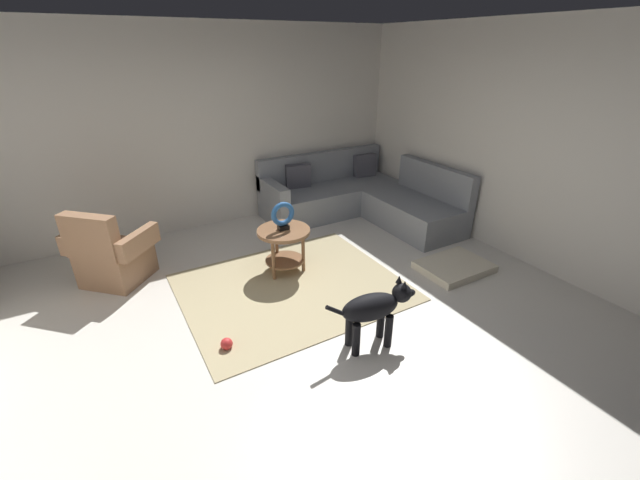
{
  "coord_description": "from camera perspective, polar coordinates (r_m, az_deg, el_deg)",
  "views": [
    {
      "loc": [
        -1.46,
        -2.7,
        2.4
      ],
      "look_at": [
        0.45,
        0.6,
        0.55
      ],
      "focal_mm": 22.59,
      "sensor_mm": 36.0,
      "label": 1
    }
  ],
  "objects": [
    {
      "name": "dog_toy_ball",
      "position": [
        3.71,
        -13.09,
        -14.13
      ],
      "size": [
        0.11,
        0.11,
        0.11
      ],
      "primitive_type": "sphere",
      "color": "red",
      "rests_on": "ground_plane"
    },
    {
      "name": "sectional_couch",
      "position": [
        6.22,
        5.71,
        5.89
      ],
      "size": [
        2.2,
        2.25,
        0.88
      ],
      "color": "gray",
      "rests_on": "ground_plane"
    },
    {
      "name": "torus_sculpture",
      "position": [
        4.46,
        -5.28,
        3.5
      ],
      "size": [
        0.28,
        0.08,
        0.33
      ],
      "color": "black",
      "rests_on": "side_table"
    },
    {
      "name": "area_rug",
      "position": [
        4.46,
        -4.01,
        -6.67
      ],
      "size": [
        2.3,
        1.9,
        0.01
      ],
      "primitive_type": "cube",
      "color": "tan",
      "rests_on": "ground_plane"
    },
    {
      "name": "dog",
      "position": [
        3.51,
        7.75,
        -9.62
      ],
      "size": [
        0.84,
        0.3,
        0.63
      ],
      "rotation": [
        0.0,
        0.0,
        4.56
      ],
      "color": "black",
      "rests_on": "ground_plane"
    },
    {
      "name": "wall_right",
      "position": [
        5.27,
        28.37,
        11.37
      ],
      "size": [
        0.12,
        6.0,
        2.7
      ],
      "primitive_type": "cube",
      "color": "silver",
      "rests_on": "ground_plane"
    },
    {
      "name": "armchair",
      "position": [
        4.97,
        -27.44,
        -1.98
      ],
      "size": [
        0.99,
        0.99,
        0.88
      ],
      "rotation": [
        0.0,
        0.0,
        -0.76
      ],
      "color": "#936B4C",
      "rests_on": "ground_plane"
    },
    {
      "name": "side_table",
      "position": [
        4.58,
        -5.14,
        0.09
      ],
      "size": [
        0.6,
        0.6,
        0.54
      ],
      "color": "brown",
      "rests_on": "ground_plane"
    },
    {
      "name": "ground_plane",
      "position": [
        3.93,
        -1.32,
        -12.72
      ],
      "size": [
        6.0,
        6.0,
        0.1
      ],
      "primitive_type": "cube",
      "color": "silver"
    },
    {
      "name": "wall_back",
      "position": [
        5.92,
        -15.85,
        14.73
      ],
      "size": [
        6.0,
        0.12,
        2.7
      ],
      "primitive_type": "cube",
      "color": "silver",
      "rests_on": "ground_plane"
    },
    {
      "name": "dog_bed_mat",
      "position": [
        5.01,
        18.46,
        -3.61
      ],
      "size": [
        0.8,
        0.6,
        0.09
      ],
      "primitive_type": "cube",
      "color": "beige",
      "rests_on": "ground_plane"
    }
  ]
}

